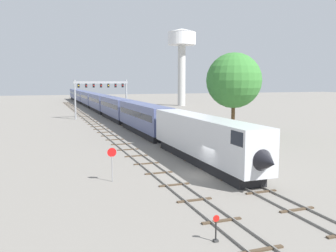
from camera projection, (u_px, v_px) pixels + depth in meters
name	position (u px, v px, depth m)	size (l,w,h in m)	color
ground_plane	(203.00, 175.00, 32.00)	(400.00, 400.00, 0.00)	gray
track_main	(106.00, 115.00, 88.68)	(2.60, 200.00, 0.16)	slate
track_near	(96.00, 125.00, 68.16)	(2.60, 160.00, 0.16)	slate
passenger_train	(99.00, 102.00, 98.87)	(3.04, 154.83, 4.80)	silver
signal_gantry	(101.00, 90.00, 80.46)	(12.10, 0.49, 8.69)	#999BA0
water_tower	(182.00, 45.00, 121.19)	(9.59, 9.59, 25.95)	beige
switch_stand	(216.00, 232.00, 18.72)	(0.36, 0.24, 1.46)	black
stop_sign	(112.00, 160.00, 29.80)	(0.76, 0.08, 2.88)	gray
trackside_tree_left	(234.00, 81.00, 53.96)	(8.34, 8.34, 12.64)	brown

